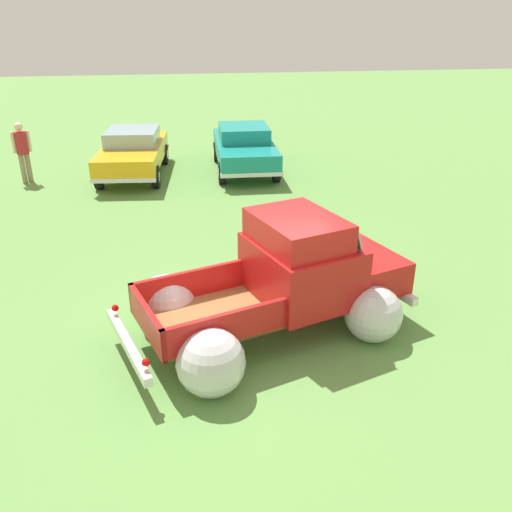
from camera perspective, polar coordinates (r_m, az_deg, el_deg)
The scene contains 5 objects.
ground_plane at distance 8.86m, azimuth 1.01°, elevation -8.09°, with size 80.00×80.00×0.00m, color #609347.
vintage_pickup_truck at distance 8.65m, azimuth 3.31°, elevation -3.20°, with size 4.99×3.82×1.96m.
show_car_0 at distance 17.60m, azimuth -12.93°, elevation 10.84°, with size 2.23×4.44×1.43m.
show_car_1 at distance 17.71m, azimuth -1.25°, elevation 11.53°, with size 1.97×4.33×1.43m.
spectator_0 at distance 17.73m, azimuth -23.57°, elevation 10.41°, with size 0.52×0.45×1.81m.
Camera 1 is at (-1.29, -7.34, 4.78)m, focal length 37.65 mm.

